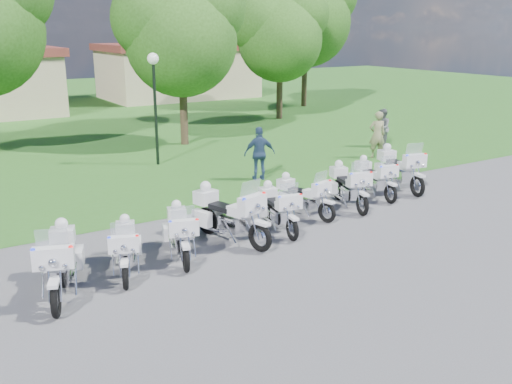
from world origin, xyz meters
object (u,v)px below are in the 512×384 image
motorcycle_7 (374,177)px  bystander_b (382,128)px  motorcycle_5 (303,195)px  bystander_a (377,135)px  motorcycle_2 (180,232)px  bystander_c (260,154)px  motorcycle_0 (60,261)px  motorcycle_4 (278,208)px  motorcycle_3 (228,214)px  motorcycle_8 (399,168)px  lamp_post (154,82)px  motorcycle_1 (125,247)px  motorcycle_6 (348,185)px

motorcycle_7 → bystander_b: 8.13m
motorcycle_5 → bystander_a: bystander_a is taller
motorcycle_2 → bystander_c: (5.40, 5.07, 0.34)m
motorcycle_7 → bystander_b: size_ratio=1.26×
motorcycle_7 → bystander_c: (-2.08, 3.67, 0.34)m
motorcycle_0 → bystander_b: bystander_b is taller
bystander_b → motorcycle_2: bearing=-19.9°
motorcycle_4 → motorcycle_5: (1.29, 0.62, -0.01)m
motorcycle_2 → bystander_b: bearing=-134.2°
motorcycle_2 → motorcycle_3: bearing=-149.9°
motorcycle_8 → lamp_post: lamp_post is taller
motorcycle_1 → bystander_b: 16.39m
bystander_a → bystander_b: 2.37m
motorcycle_3 → motorcycle_5: (2.84, 0.66, -0.13)m
motorcycle_2 → motorcycle_7: bearing=-151.8°
motorcycle_5 → motorcycle_8: 4.54m
motorcycle_5 → lamp_post: 8.73m
motorcycle_8 → lamp_post: 9.78m
motorcycle_0 → motorcycle_6: (8.92, 1.48, -0.05)m
motorcycle_8 → motorcycle_2: bearing=21.9°
motorcycle_6 → bystander_b: 9.47m
motorcycle_2 → motorcycle_8: (8.81, 1.62, 0.10)m
lamp_post → bystander_a: lamp_post is taller
motorcycle_5 → bystander_c: bearing=-117.9°
motorcycle_1 → motorcycle_0: bearing=31.9°
motorcycle_3 → bystander_c: size_ratio=1.33×
bystander_a → lamp_post: bearing=-2.4°
motorcycle_1 → bystander_b: bearing=-133.1°
motorcycle_7 → motorcycle_0: bearing=19.7°
motorcycle_6 → motorcycle_0: bearing=24.3°
motorcycle_0 → motorcycle_5: size_ratio=1.13×
motorcycle_6 → bystander_c: (-0.63, 4.07, 0.30)m
motorcycle_0 → motorcycle_4: size_ratio=1.10×
bystander_c → bystander_a: bearing=-157.0°
motorcycle_1 → motorcycle_7: (8.90, 1.59, 0.03)m
motorcycle_1 → motorcycle_5: motorcycle_5 is taller
motorcycle_0 → motorcycle_4: bearing=-152.5°
bystander_b → bystander_c: size_ratio=0.91×
lamp_post → motorcycle_5: bearing=-82.4°
motorcycle_5 → bystander_c: bystander_c is taller
motorcycle_3 → motorcycle_4: size_ratio=1.17×
motorcycle_5 → motorcycle_7: motorcycle_7 is taller
motorcycle_3 → bystander_b: (11.79, 6.78, 0.14)m
bystander_b → motorcycle_6: bearing=-7.9°
motorcycle_3 → motorcycle_8: (7.33, 1.30, -0.01)m
motorcycle_5 → motorcycle_6: size_ratio=0.93×
motorcycle_4 → bystander_a: bystander_a is taller
motorcycle_3 → bystander_a: bearing=-168.5°
motorcycle_7 → bystander_a: bystander_a is taller
motorcycle_0 → lamp_post: lamp_post is taller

